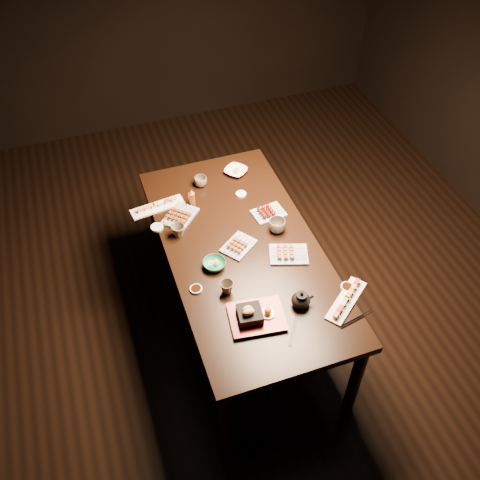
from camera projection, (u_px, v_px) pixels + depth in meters
The scene contains 23 objects.
ground at pixel (272, 295), 3.93m from camera, with size 5.00×5.00×0.00m, color black.
dining_table at pixel (243, 287), 3.50m from camera, with size 0.90×1.80×0.75m, color black.
sushi_platter_near at pixel (346, 299), 2.94m from camera, with size 0.35×0.10×0.04m, color white, non-canonical shape.
sushi_platter_far at pixel (157, 205), 3.47m from camera, with size 0.35×0.10×0.04m, color white, non-canonical shape.
yakitori_plate_center at pixel (239, 244), 3.22m from camera, with size 0.20×0.15×0.05m, color #828EB6, non-canonical shape.
yakitori_plate_right at pixel (289, 252), 3.17m from camera, with size 0.23×0.16×0.06m, color #828EB6, non-canonical shape.
yakitori_plate_left at pixel (180, 214), 3.40m from camera, with size 0.22×0.16×0.06m, color #828EB6, non-canonical shape.
tsukune_plate at pixel (269, 211), 3.42m from camera, with size 0.20×0.15×0.05m, color #828EB6, non-canonical shape.
edamame_bowl_green at pixel (214, 264), 3.12m from camera, with size 0.13×0.13×0.04m, color #297E62.
edamame_bowl_cream at pixel (236, 171), 3.72m from camera, with size 0.15×0.15×0.04m, color #F7E9CA.
tempura_tray at pixel (257, 313), 2.83m from camera, with size 0.29×0.24×0.11m, color black, non-canonical shape.
teacup_near_left at pixel (227, 287), 2.98m from camera, with size 0.08×0.08×0.07m, color brown.
teacup_mid_right at pixel (277, 226), 3.31m from camera, with size 0.11×0.11×0.08m, color brown.
teacup_far_left at pixel (178, 231), 3.28m from camera, with size 0.08×0.08×0.08m, color brown.
teacup_far_right at pixel (201, 182), 3.61m from camera, with size 0.09×0.09×0.07m, color brown.
teapot at pixel (301, 299), 2.90m from camera, with size 0.12×0.12×0.11m, color black, non-canonical shape.
condiment_bottle at pixel (192, 197), 3.46m from camera, with size 0.04×0.04×0.13m, color brown.
sauce_dish_west at pixel (196, 289), 3.01m from camera, with size 0.07×0.07×0.01m, color white.
sauce_dish_east at pixel (241, 194), 3.57m from camera, with size 0.07×0.07×0.01m, color white.
sauce_dish_se at pixel (347, 287), 3.02m from camera, with size 0.07×0.07×0.01m, color white.
sauce_dish_nw at pixel (157, 227), 3.35m from camera, with size 0.08×0.08×0.01m, color white.
chopsticks_near at pixel (293, 329), 2.82m from camera, with size 0.21×0.02×0.01m, color black, non-canonical shape.
chopsticks_se at pixel (356, 319), 2.87m from camera, with size 0.22×0.02×0.01m, color black, non-canonical shape.
Camera 1 is at (-1.02, -2.23, 3.11)m, focal length 40.00 mm.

